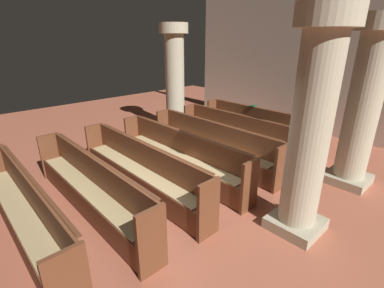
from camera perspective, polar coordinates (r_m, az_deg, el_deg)
The scene contains 14 objects.
ground_plane at distance 5.46m, azimuth -4.42°, elevation -11.18°, with size 19.20×19.20×0.00m, color #AD5B42.
back_wall at distance 9.66m, azimuth 25.62°, elevation 15.19°, with size 10.00×0.16×4.50m, color beige.
pew_row_0 at distance 8.34m, azimuth 13.83°, elevation 3.71°, with size 3.83×0.47×0.97m.
pew_row_1 at distance 7.53m, azimuth 9.46°, elevation 2.19°, with size 3.83×0.46×0.97m.
pew_row_2 at distance 6.79m, azimuth 4.10°, elevation 0.30°, with size 3.83×0.46×0.97m.
pew_row_3 at distance 6.12m, azimuth -2.51°, elevation -2.03°, with size 3.83×0.46×0.97m.
pew_row_4 at distance 5.57m, azimuth -10.60°, elevation -4.83°, with size 3.83×0.46×0.97m.
pew_row_5 at distance 5.17m, azimuth -20.28°, elevation -8.02°, with size 3.83×0.47×0.97m.
pew_row_6 at distance 4.95m, azimuth -31.37°, elevation -11.34°, with size 3.83×0.46×0.97m.
pillar_aisle_side at distance 6.35m, azimuth 31.86°, elevation 7.23°, with size 0.88×0.88×3.32m.
pillar_far_side at distance 9.09m, azimuth -3.57°, elevation 13.57°, with size 0.88×0.88×3.32m.
pillar_aisle_rear at distance 4.27m, azimuth 23.21°, elevation 3.32°, with size 0.82×0.82×3.32m.
lectern at distance 9.04m, azimuth 21.34°, elevation 3.82°, with size 0.48×0.45×1.08m.
hymn_book at distance 8.59m, azimuth 12.49°, elevation 7.65°, with size 0.16×0.20×0.03m, color #194723.
Camera 1 is at (3.65, -2.84, 2.90)m, focal length 25.97 mm.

